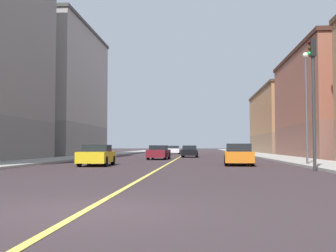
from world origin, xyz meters
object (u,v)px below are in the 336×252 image
object	(u,v)px
traffic_light_left_near	(313,86)
street_lamp_left_near	(306,96)
building_left_far	(285,122)
car_orange	(238,155)
building_left_mid	(333,104)
car_maroon	(159,152)
building_right_midblock	(59,92)
car_yellow	(97,155)
car_white	(174,150)
car_black	(190,151)

from	to	relation	value
traffic_light_left_near	street_lamp_left_near	world-z (taller)	street_lamp_left_near
building_left_far	car_orange	bearing A→B (deg)	-105.38
building_left_mid	car_maroon	world-z (taller)	building_left_mid
building_left_mid	traffic_light_left_near	bearing A→B (deg)	-109.61
building_right_midblock	traffic_light_left_near	world-z (taller)	building_right_midblock
car_yellow	car_white	size ratio (longest dim) A/B	0.97
building_left_far	car_white	distance (m)	20.10
building_left_mid	building_right_midblock	world-z (taller)	building_right_midblock
street_lamp_left_near	car_yellow	size ratio (longest dim) A/B	1.65
building_right_midblock	car_yellow	bearing A→B (deg)	-66.11
building_left_far	car_orange	size ratio (longest dim) A/B	5.47
building_left_mid	car_maroon	xyz separation A→B (m)	(-18.33, -7.16, -5.13)
building_left_far	car_orange	world-z (taller)	building_left_far
building_right_midblock	car_orange	distance (m)	34.99
building_right_midblock	car_black	world-z (taller)	building_right_midblock
car_black	car_white	world-z (taller)	car_black
building_right_midblock	car_orange	world-z (taller)	building_right_midblock
car_yellow	car_maroon	xyz separation A→B (m)	(2.76, 12.48, -0.00)
street_lamp_left_near	car_white	bearing A→B (deg)	105.78
car_maroon	car_yellow	bearing A→B (deg)	-102.47
building_left_mid	building_right_midblock	bearing A→B (deg)	166.10
car_white	building_right_midblock	bearing A→B (deg)	-144.20
building_left_far	street_lamp_left_near	size ratio (longest dim) A/B	3.61
car_black	car_orange	bearing A→B (deg)	-78.93
car_black	car_white	size ratio (longest dim) A/B	0.98
building_left_mid	car_black	bearing A→B (deg)	177.93
street_lamp_left_near	building_left_far	bearing A→B (deg)	80.13
car_white	car_orange	bearing A→B (deg)	-79.92
car_orange	car_white	bearing A→B (deg)	100.08
car_orange	traffic_light_left_near	bearing A→B (deg)	-63.54
building_right_midblock	car_black	xyz separation A→B (m)	(17.87, -7.71, -7.95)
car_maroon	street_lamp_left_near	bearing A→B (deg)	-48.65
car_black	building_left_mid	bearing A→B (deg)	-2.07
car_black	street_lamp_left_near	bearing A→B (deg)	-68.33
building_right_midblock	car_yellow	world-z (taller)	building_right_midblock
traffic_light_left_near	car_yellow	xyz separation A→B (m)	(-12.35, 4.90, -3.63)
car_black	car_maroon	world-z (taller)	car_maroon
building_left_mid	building_right_midblock	distance (m)	34.58
car_white	traffic_light_left_near	bearing A→B (deg)	-77.34
car_black	car_white	bearing A→B (deg)	99.07
car_yellow	car_white	bearing A→B (deg)	86.22
traffic_light_left_near	car_maroon	xyz separation A→B (m)	(-9.59, 17.38, -3.64)
building_left_far	traffic_light_left_near	bearing A→B (deg)	-99.97
car_black	building_left_far	bearing A→B (deg)	57.69
street_lamp_left_near	car_maroon	bearing A→B (deg)	131.35
building_left_mid	building_left_far	size ratio (longest dim) A/B	0.80
street_lamp_left_near	building_right_midblock	bearing A→B (deg)	133.11
street_lamp_left_near	car_orange	bearing A→B (deg)	165.74
car_yellow	traffic_light_left_near	bearing A→B (deg)	-21.64
car_black	car_orange	size ratio (longest dim) A/B	0.93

